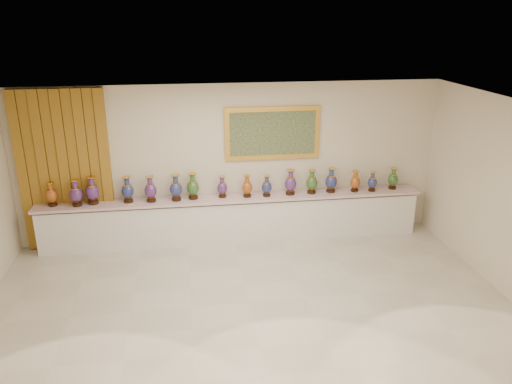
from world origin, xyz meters
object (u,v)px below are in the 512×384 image
vase_2 (92,192)px  counter (234,219)px  vase_1 (76,194)px  vase_0 (52,195)px

vase_2 → counter: bearing=-0.2°
vase_1 → vase_2: bearing=12.8°
counter → vase_1: vase_1 is taller
vase_1 → vase_2: vase_2 is taller
counter → vase_2: size_ratio=14.08×
counter → vase_0: size_ratio=16.45×
counter → vase_1: (-2.84, -0.05, 0.68)m
vase_0 → vase_1: 0.44m
counter → vase_0: bearing=179.7°
counter → vase_0: vase_0 is taller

